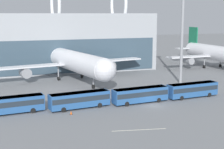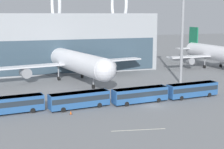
{
  "view_description": "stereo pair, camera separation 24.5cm",
  "coord_description": "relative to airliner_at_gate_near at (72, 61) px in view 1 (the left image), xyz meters",
  "views": [
    {
      "loc": [
        -30.67,
        -62.06,
        18.77
      ],
      "look_at": [
        -3.3,
        16.71,
        4.0
      ],
      "focal_mm": 55.0,
      "sensor_mm": 36.0,
      "label": 1
    },
    {
      "loc": [
        -30.44,
        -62.14,
        18.77
      ],
      "look_at": [
        -3.3,
        16.71,
        4.0
      ],
      "focal_mm": 55.0,
      "sensor_mm": 36.0,
      "label": 2
    }
  ],
  "objects": [
    {
      "name": "airliner_at_gate_far",
      "position": [
        51.88,
        4.83,
        -0.32
      ],
      "size": [
        35.51,
        36.34,
        13.82
      ],
      "rotation": [
        0.0,
        0.0,
        -1.54
      ],
      "color": "white",
      "rests_on": "ground_plane"
    },
    {
      "name": "shuttle_bus_1",
      "position": [
        -5.17,
        -30.29,
        -3.65
      ],
      "size": [
        12.63,
        4.25,
        3.29
      ],
      "rotation": [
        0.0,
        0.0,
        0.13
      ],
      "color": "#285693",
      "rests_on": "ground_plane"
    },
    {
      "name": "floodlight_mast",
      "position": [
        27.01,
        -14.69,
        12.78
      ],
      "size": [
        2.49,
        2.49,
        32.13
      ],
      "color": "gray",
      "rests_on": "ground_plane"
    },
    {
      "name": "lane_stripe_3",
      "position": [
        6.54,
        -30.27,
        -5.58
      ],
      "size": [
        6.08,
        0.93,
        0.01
      ],
      "primitive_type": "cube",
      "rotation": [
        0.0,
        0.0,
        -0.11
      ],
      "color": "silver",
      "rests_on": "ground_plane"
    },
    {
      "name": "lane_stripe_4",
      "position": [
        0.88,
        -46.19,
        -5.58
      ],
      "size": [
        8.95,
        1.9,
        0.01
      ],
      "primitive_type": "cube",
      "rotation": [
        0.0,
        0.0,
        -0.18
      ],
      "color": "silver",
      "rests_on": "ground_plane"
    },
    {
      "name": "traffic_cone_0",
      "position": [
        -7.73,
        -33.84,
        -5.25
      ],
      "size": [
        0.52,
        0.52,
        0.69
      ],
      "color": "black",
      "rests_on": "ground_plane"
    },
    {
      "name": "ground_plane",
      "position": [
        9.71,
        -33.5,
        -5.58
      ],
      "size": [
        440.0,
        440.0,
        0.0
      ],
      "primitive_type": "plane",
      "color": "slate"
    },
    {
      "name": "shuttle_bus_0",
      "position": [
        -18.4,
        -29.76,
        -3.65
      ],
      "size": [
        12.61,
        4.03,
        3.29
      ],
      "rotation": [
        0.0,
        0.0,
        0.11
      ],
      "color": "#285693",
      "rests_on": "ground_plane"
    },
    {
      "name": "shuttle_bus_3",
      "position": [
        21.29,
        -29.71,
        -3.65
      ],
      "size": [
        12.58,
        3.81,
        3.29
      ],
      "rotation": [
        0.0,
        0.0,
        0.09
      ],
      "color": "#285693",
      "rests_on": "ground_plane"
    },
    {
      "name": "shuttle_bus_2",
      "position": [
        8.06,
        -30.39,
        -3.65
      ],
      "size": [
        12.58,
        3.85,
        3.29
      ],
      "rotation": [
        0.0,
        0.0,
        0.09
      ],
      "color": "#285693",
      "rests_on": "ground_plane"
    },
    {
      "name": "lane_stripe_1",
      "position": [
        6.75,
        -28.26,
        -5.58
      ],
      "size": [
        9.78,
        0.79,
        0.01
      ],
      "primitive_type": "cube",
      "rotation": [
        0.0,
        0.0,
        0.06
      ],
      "color": "silver",
      "rests_on": "ground_plane"
    },
    {
      "name": "airliner_at_gate_near",
      "position": [
        0.0,
        0.0,
        0.0
      ],
      "size": [
        46.92,
        43.88,
        14.5
      ],
      "rotation": [
        0.0,
        0.0,
        -1.38
      ],
      "color": "white",
      "rests_on": "ground_plane"
    }
  ]
}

